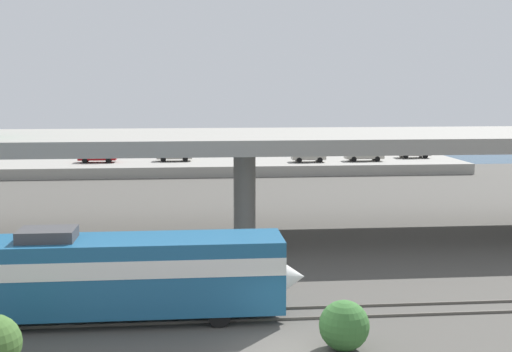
# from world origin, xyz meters

# --- Properties ---
(ground_plane) EXTENTS (260.00, 260.00, 0.00)m
(ground_plane) POSITION_xyz_m (0.00, 0.00, 0.00)
(ground_plane) COLOR #4C4944
(rail_strip_near) EXTENTS (110.00, 0.12, 0.12)m
(rail_strip_near) POSITION_xyz_m (0.00, 3.28, 0.06)
(rail_strip_near) COLOR #59544C
(rail_strip_near) RESTS_ON ground_plane
(rail_strip_far) EXTENTS (110.00, 0.12, 0.12)m
(rail_strip_far) POSITION_xyz_m (0.00, 4.72, 0.06)
(rail_strip_far) COLOR #59544C
(rail_strip_far) RESTS_ON ground_plane
(train_locomotive) EXTENTS (16.25, 3.04, 4.18)m
(train_locomotive) POSITION_xyz_m (-6.43, 4.00, 2.19)
(train_locomotive) COLOR #1E5984
(train_locomotive) RESTS_ON ground_plane
(highway_overpass) EXTENTS (96.00, 12.22, 7.11)m
(highway_overpass) POSITION_xyz_m (0.00, 20.00, 6.42)
(highway_overpass) COLOR gray
(highway_overpass) RESTS_ON ground_plane
(pier_parking_lot) EXTENTS (58.80, 10.24, 1.23)m
(pier_parking_lot) POSITION_xyz_m (0.00, 55.00, 0.62)
(pier_parking_lot) COLOR gray
(pier_parking_lot) RESTS_ON ground_plane
(parked_car_0) EXTENTS (4.01, 1.86, 1.50)m
(parked_car_0) POSITION_xyz_m (10.29, 53.71, 2.00)
(parked_car_0) COLOR #9E998C
(parked_car_0) RESTS_ON pier_parking_lot
(parked_car_1) EXTENTS (4.64, 1.83, 1.50)m
(parked_car_1) POSITION_xyz_m (17.18, 54.11, 2.01)
(parked_car_1) COLOR #9E998C
(parked_car_1) RESTS_ON pier_parking_lot
(parked_car_2) EXTENTS (4.43, 1.97, 1.50)m
(parked_car_2) POSITION_xyz_m (-14.76, 55.67, 2.01)
(parked_car_2) COLOR maroon
(parked_car_2) RESTS_ON pier_parking_lot
(parked_car_3) EXTENTS (4.10, 1.94, 1.50)m
(parked_car_3) POSITION_xyz_m (24.36, 57.06, 2.00)
(parked_car_3) COLOR #9E998C
(parked_car_3) RESTS_ON pier_parking_lot
(parked_car_4) EXTENTS (4.25, 1.88, 1.50)m
(parked_car_4) POSITION_xyz_m (-5.66, 56.23, 2.00)
(parked_car_4) COLOR #9E998C
(parked_car_4) RESTS_ON pier_parking_lot
(harbor_water) EXTENTS (140.00, 36.00, 0.01)m
(harbor_water) POSITION_xyz_m (0.00, 78.00, 0.00)
(harbor_water) COLOR #2D5170
(harbor_water) RESTS_ON ground_plane
(shrub_right) EXTENTS (1.99, 1.99, 1.99)m
(shrub_right) POSITION_xyz_m (2.31, -0.26, 0.99)
(shrub_right) COLOR #396F33
(shrub_right) RESTS_ON ground_plane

